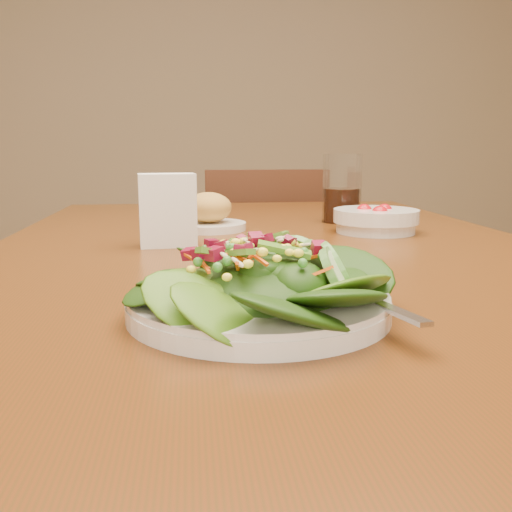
# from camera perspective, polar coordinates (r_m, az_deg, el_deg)

# --- Properties ---
(dining_table) EXTENTS (0.90, 1.40, 0.75)m
(dining_table) POSITION_cam_1_polar(r_m,az_deg,el_deg) (0.94, 1.59, -5.03)
(dining_table) COLOR #56260C
(dining_table) RESTS_ON ground_plane
(chair_far) EXTENTS (0.39, 0.39, 0.84)m
(chair_far) POSITION_cam_1_polar(r_m,az_deg,el_deg) (1.87, 0.65, -3.40)
(chair_far) COLOR #3D1F12
(chair_far) RESTS_ON ground_plane
(salad_plate) EXTENTS (0.25, 0.25, 0.07)m
(salad_plate) POSITION_cam_1_polar(r_m,az_deg,el_deg) (0.54, 1.19, -3.17)
(salad_plate) COLOR silver
(salad_plate) RESTS_ON dining_table
(bread_plate) EXTENTS (0.14, 0.14, 0.07)m
(bread_plate) POSITION_cam_1_polar(r_m,az_deg,el_deg) (1.09, -4.78, 4.15)
(bread_plate) COLOR silver
(bread_plate) RESTS_ON dining_table
(tomato_bowl) EXTENTS (0.15, 0.15, 0.05)m
(tomato_bowl) POSITION_cam_1_polar(r_m,az_deg,el_deg) (1.07, 11.89, 3.54)
(tomato_bowl) COLOR silver
(tomato_bowl) RESTS_ON dining_table
(drinking_glass) EXTENTS (0.08, 0.08, 0.14)m
(drinking_glass) POSITION_cam_1_polar(r_m,az_deg,el_deg) (1.20, 8.57, 6.22)
(drinking_glass) COLOR silver
(drinking_glass) RESTS_ON dining_table
(napkin_holder) EXTENTS (0.09, 0.06, 0.11)m
(napkin_holder) POSITION_cam_1_polar(r_m,az_deg,el_deg) (0.91, -8.85, 4.75)
(napkin_holder) COLOR white
(napkin_holder) RESTS_ON dining_table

